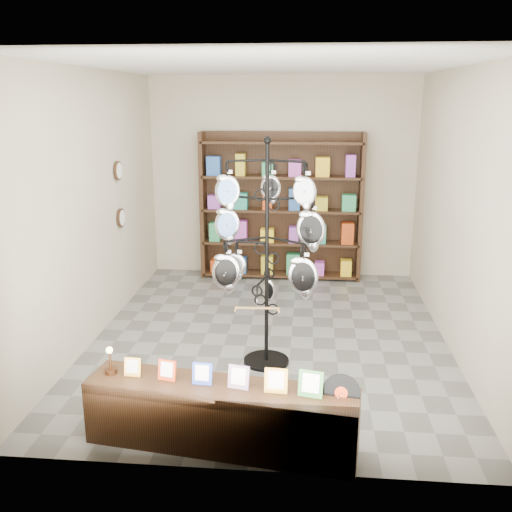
{
  "coord_description": "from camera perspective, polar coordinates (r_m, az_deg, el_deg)",
  "views": [
    {
      "loc": [
        0.41,
        -6.14,
        2.69
      ],
      "look_at": [
        -0.07,
        -1.0,
        1.24
      ],
      "focal_mm": 40.0,
      "sensor_mm": 36.0,
      "label": 1
    }
  ],
  "objects": [
    {
      "name": "ground",
      "position": [
        6.72,
        1.41,
        -7.97
      ],
      "size": [
        5.0,
        5.0,
        0.0
      ],
      "primitive_type": "plane",
      "color": "slate",
      "rests_on": "ground"
    },
    {
      "name": "room_envelope",
      "position": [
        6.21,
        1.52,
        7.87
      ],
      "size": [
        5.0,
        5.0,
        5.0
      ],
      "color": "beige",
      "rests_on": "ground"
    },
    {
      "name": "display_tree",
      "position": [
        5.63,
        1.1,
        1.83
      ],
      "size": [
        1.2,
        1.01,
        2.33
      ],
      "rotation": [
        0.0,
        0.0,
        -0.04
      ],
      "color": "black",
      "rests_on": "ground"
    },
    {
      "name": "front_shelf",
      "position": [
        4.67,
        -3.5,
        -15.64
      ],
      "size": [
        2.18,
        0.72,
        0.76
      ],
      "rotation": [
        0.0,
        0.0,
        -0.14
      ],
      "color": "black",
      "rests_on": "ground"
    },
    {
      "name": "back_shelving",
      "position": [
        8.61,
        2.52,
        4.5
      ],
      "size": [
        2.42,
        0.36,
        2.2
      ],
      "color": "black",
      "rests_on": "ground"
    },
    {
      "name": "wall_clocks",
      "position": [
        7.43,
        -13.48,
        6.0
      ],
      "size": [
        0.03,
        0.24,
        0.84
      ],
      "color": "black",
      "rests_on": "ground"
    }
  ]
}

